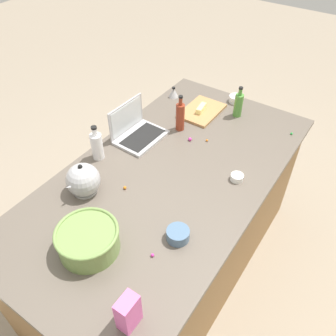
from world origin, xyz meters
name	(u,v)px	position (x,y,z in m)	size (l,w,h in m)	color
ground_plane	(168,263)	(0.00, 0.00, 0.00)	(12.00, 12.00, 0.00)	gray
island_counter	(168,224)	(0.00, 0.00, 0.45)	(1.98, 1.04, 0.90)	olive
laptop	(136,131)	(-0.18, -0.36, 0.95)	(0.32, 0.24, 0.22)	#B7B7BC
mixing_bowl_large	(88,240)	(0.61, -0.02, 0.97)	(0.29, 0.29, 0.13)	#72934C
bottle_vinegar	(97,146)	(0.11, -0.42, 0.99)	(0.07, 0.07, 0.22)	white
bottle_soy	(180,116)	(-0.40, -0.18, 1.00)	(0.06, 0.06, 0.25)	maroon
bottle_olive	(238,105)	(-0.75, 0.06, 0.99)	(0.06, 0.06, 0.22)	#4C8C38
kettle	(83,180)	(0.35, -0.30, 0.98)	(0.21, 0.18, 0.20)	#ADADB2
cutting_board	(202,111)	(-0.65, -0.16, 0.91)	(0.32, 0.23, 0.02)	#AD7F4C
butter_stick_left	(201,108)	(-0.64, -0.16, 0.94)	(0.11, 0.04, 0.04)	#F4E58C
ramekin_small	(237,177)	(-0.18, 0.34, 0.92)	(0.07, 0.07, 0.04)	white
ramekin_medium	(236,99)	(-0.90, -0.03, 0.92)	(0.10, 0.10, 0.05)	white
ramekin_wide	(178,234)	(0.33, 0.28, 0.93)	(0.11, 0.11, 0.05)	slate
kitchen_timer	(174,92)	(-0.71, -0.43, 0.94)	(0.07, 0.07, 0.08)	#B2B2B7
candy_bag	(128,312)	(0.77, 0.34, 0.99)	(0.09, 0.06, 0.17)	pink
candy_0	(152,255)	(0.48, 0.24, 0.91)	(0.02, 0.02, 0.02)	#CC3399
candy_1	(207,140)	(-0.39, 0.03, 0.91)	(0.01, 0.01, 0.01)	orange
candy_4	(292,134)	(-0.75, 0.45, 0.91)	(0.01, 0.01, 0.01)	green
candy_5	(190,139)	(-0.33, -0.06, 0.91)	(0.02, 0.02, 0.02)	#CC3399
candy_6	(125,188)	(0.22, -0.13, 0.91)	(0.02, 0.02, 0.02)	orange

